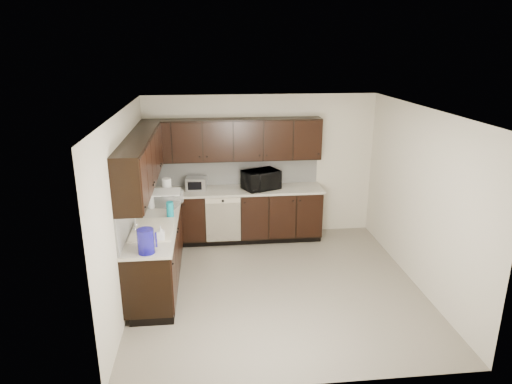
{
  "coord_description": "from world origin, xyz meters",
  "views": [
    {
      "loc": [
        -0.9,
        -5.73,
        3.29
      ],
      "look_at": [
        -0.23,
        0.6,
        1.23
      ],
      "focal_mm": 32.0,
      "sensor_mm": 36.0,
      "label": 1
    }
  ],
  "objects_px": {
    "microwave": "(261,180)",
    "blue_pitcher": "(146,241)",
    "sink": "(153,235)",
    "storage_bin": "(163,198)",
    "toaster_oven": "(196,184)"
  },
  "relations": [
    {
      "from": "microwave",
      "to": "blue_pitcher",
      "type": "bearing_deg",
      "value": -148.98
    },
    {
      "from": "sink",
      "to": "blue_pitcher",
      "type": "bearing_deg",
      "value": -89.44
    },
    {
      "from": "sink",
      "to": "storage_bin",
      "type": "xyz_separation_m",
      "value": [
        0.06,
        1.04,
        0.16
      ]
    },
    {
      "from": "microwave",
      "to": "storage_bin",
      "type": "xyz_separation_m",
      "value": [
        -1.59,
        -0.64,
        -0.06
      ]
    },
    {
      "from": "sink",
      "to": "storage_bin",
      "type": "relative_size",
      "value": 1.61
    },
    {
      "from": "toaster_oven",
      "to": "storage_bin",
      "type": "xyz_separation_m",
      "value": [
        -0.49,
        -0.71,
        -0.01
      ]
    },
    {
      "from": "sink",
      "to": "blue_pitcher",
      "type": "height_order",
      "value": "blue_pitcher"
    },
    {
      "from": "microwave",
      "to": "blue_pitcher",
      "type": "xyz_separation_m",
      "value": [
        -1.64,
        -2.36,
        -0.01
      ]
    },
    {
      "from": "sink",
      "to": "storage_bin",
      "type": "height_order",
      "value": "sink"
    },
    {
      "from": "storage_bin",
      "to": "blue_pitcher",
      "type": "distance_m",
      "value": 1.73
    },
    {
      "from": "toaster_oven",
      "to": "storage_bin",
      "type": "relative_size",
      "value": 0.67
    },
    {
      "from": "microwave",
      "to": "toaster_oven",
      "type": "xyz_separation_m",
      "value": [
        -1.1,
        0.08,
        -0.06
      ]
    },
    {
      "from": "toaster_oven",
      "to": "sink",
      "type": "bearing_deg",
      "value": -100.49
    },
    {
      "from": "sink",
      "to": "toaster_oven",
      "type": "bearing_deg",
      "value": 72.73
    },
    {
      "from": "sink",
      "to": "storage_bin",
      "type": "bearing_deg",
      "value": 86.89
    }
  ]
}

